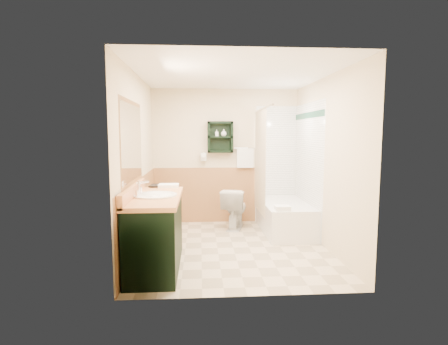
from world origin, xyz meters
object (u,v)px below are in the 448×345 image
(soap_bottle_b, at_px, (224,133))
(soap_bottle_a, at_px, (217,135))
(bathtub, at_px, (284,216))
(toilet, at_px, (235,208))
(vanity_book, at_px, (150,178))
(hair_dryer, at_px, (203,157))
(wall_shelf, at_px, (220,137))
(vanity, at_px, (156,232))

(soap_bottle_b, bearing_deg, soap_bottle_a, 180.00)
(bathtub, distance_m, toilet, 0.84)
(vanity_book, distance_m, soap_bottle_a, 1.76)
(hair_dryer, height_order, toilet, hair_dryer)
(soap_bottle_a, distance_m, soap_bottle_b, 0.13)
(wall_shelf, distance_m, vanity_book, 1.79)
(vanity, bearing_deg, bathtub, 37.62)
(wall_shelf, distance_m, soap_bottle_a, 0.08)
(vanity_book, bearing_deg, toilet, 40.10)
(vanity_book, bearing_deg, hair_dryer, 63.61)
(hair_dryer, height_order, vanity_book, hair_dryer)
(wall_shelf, xyz_separation_m, vanity, (-0.89, -2.08, -1.11))
(vanity_book, relative_size, soap_bottle_b, 1.97)
(wall_shelf, distance_m, soap_bottle_b, 0.09)
(wall_shelf, xyz_separation_m, toilet, (0.23, -0.35, -1.21))
(soap_bottle_a, bearing_deg, vanity, -111.83)
(toilet, height_order, soap_bottle_a, soap_bottle_a)
(soap_bottle_a, bearing_deg, soap_bottle_b, 0.00)
(vanity_book, relative_size, soap_bottle_a, 2.11)
(bathtub, relative_size, soap_bottle_b, 11.97)
(soap_bottle_a, bearing_deg, bathtub, -28.68)
(hair_dryer, xyz_separation_m, bathtub, (1.33, -0.63, -0.96))
(vanity_book, bearing_deg, bathtub, 22.20)
(hair_dryer, xyz_separation_m, soap_bottle_a, (0.24, -0.03, 0.39))
(bathtub, xyz_separation_m, toilet, (-0.80, 0.25, 0.09))
(hair_dryer, xyz_separation_m, vanity, (-0.59, -2.11, -0.76))
(bathtub, distance_m, soap_bottle_a, 1.83)
(wall_shelf, relative_size, toilet, 0.80)
(vanity, xyz_separation_m, vanity_book, (-0.17, 0.75, 0.56))
(vanity, bearing_deg, wall_shelf, 66.72)
(hair_dryer, height_order, soap_bottle_b, soap_bottle_b)
(bathtub, xyz_separation_m, soap_bottle_a, (-1.09, 0.60, 1.35))
(hair_dryer, relative_size, soap_bottle_b, 1.92)
(hair_dryer, bearing_deg, bathtub, -25.28)
(wall_shelf, relative_size, soap_bottle_a, 4.71)
(vanity, relative_size, vanity_book, 5.61)
(toilet, distance_m, vanity_book, 1.75)
(wall_shelf, height_order, hair_dryer, wall_shelf)
(bathtub, height_order, soap_bottle_b, soap_bottle_b)
(wall_shelf, xyz_separation_m, hair_dryer, (-0.30, 0.02, -0.35))
(wall_shelf, height_order, vanity_book, wall_shelf)
(vanity, distance_m, vanity_book, 0.95)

